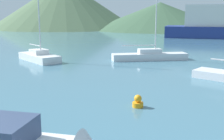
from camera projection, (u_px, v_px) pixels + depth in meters
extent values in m
cube|color=white|center=(39.00, 57.00, 30.24)|extent=(6.03, 5.38, 0.73)
cube|color=white|center=(39.00, 52.00, 30.12)|extent=(2.34, 2.29, 0.51)
cylinder|color=#BCBCC1|center=(38.00, 4.00, 28.82)|extent=(0.12, 0.12, 10.44)
cylinder|color=#BCBCC1|center=(35.00, 45.00, 30.67)|extent=(2.18, 1.73, 0.10)
cube|color=silver|center=(150.00, 57.00, 30.83)|extent=(8.30, 4.42, 0.73)
cube|color=silver|center=(150.00, 51.00, 30.71)|extent=(2.72, 1.94, 0.51)
cylinder|color=#BCBCC1|center=(156.00, 12.00, 29.99)|extent=(0.12, 0.12, 8.84)
cylinder|color=#BCBCC1|center=(139.00, 45.00, 30.40)|extent=(3.51, 1.39, 0.10)
cylinder|color=orange|center=(138.00, 105.00, 15.13)|extent=(0.59, 0.59, 0.27)
sphere|color=orange|center=(138.00, 99.00, 15.06)|extent=(0.42, 0.42, 0.42)
cone|color=#4C6647|center=(64.00, 4.00, 104.17)|extent=(53.71, 53.71, 17.38)
cone|color=#38563D|center=(160.00, 16.00, 94.01)|extent=(46.66, 46.66, 9.00)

